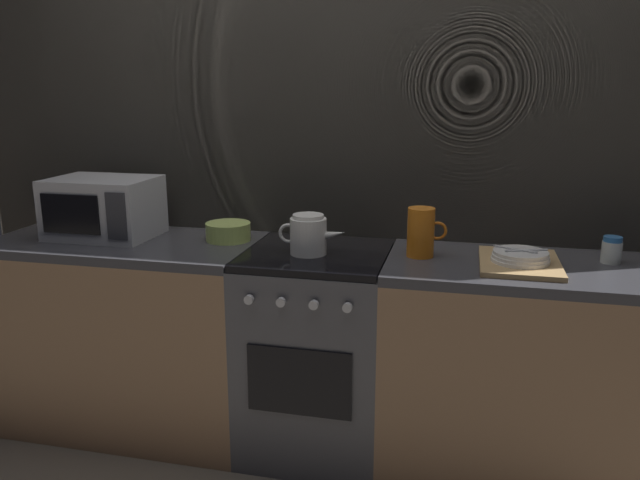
{
  "coord_description": "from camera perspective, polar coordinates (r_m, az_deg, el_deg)",
  "views": [
    {
      "loc": [
        0.59,
        -2.46,
        1.58
      ],
      "look_at": [
        0.01,
        0.0,
        0.95
      ],
      "focal_mm": 35.06,
      "sensor_mm": 36.0,
      "label": 1
    }
  ],
  "objects": [
    {
      "name": "ground_plane",
      "position": [
        2.98,
        -0.25,
        -18.0
      ],
      "size": [
        8.0,
        8.0,
        0.0
      ],
      "primitive_type": "plane",
      "color": "#6B6054"
    },
    {
      "name": "counter_right",
      "position": [
        2.72,
        18.88,
        -11.32
      ],
      "size": [
        1.2,
        0.6,
        0.9
      ],
      "color": "#997251",
      "rests_on": "ground_plane"
    },
    {
      "name": "spice_jar",
      "position": [
        2.69,
        25.08,
        -0.83
      ],
      "size": [
        0.08,
        0.08,
        0.1
      ],
      "color": "silver",
      "rests_on": "counter_right"
    },
    {
      "name": "mixing_bowl",
      "position": [
        2.83,
        -8.37,
        0.77
      ],
      "size": [
        0.2,
        0.2,
        0.08
      ],
      "primitive_type": "cylinder",
      "color": "#B7D166",
      "rests_on": "counter_left"
    },
    {
      "name": "stove_unit",
      "position": [
        2.77,
        -0.27,
        -10.1
      ],
      "size": [
        0.6,
        0.63,
        0.9
      ],
      "color": "#4C4C51",
      "rests_on": "ground_plane"
    },
    {
      "name": "kettle",
      "position": [
        2.56,
        -1.05,
        0.48
      ],
      "size": [
        0.28,
        0.15,
        0.17
      ],
      "color": "white",
      "rests_on": "stove_unit"
    },
    {
      "name": "dish_pile",
      "position": [
        2.52,
        17.77,
        -1.74
      ],
      "size": [
        0.3,
        0.4,
        0.07
      ],
      "color": "tan",
      "rests_on": "counter_right"
    },
    {
      "name": "pitcher",
      "position": [
        2.55,
        9.22,
        0.7
      ],
      "size": [
        0.16,
        0.11,
        0.2
      ],
      "color": "orange",
      "rests_on": "counter_right"
    },
    {
      "name": "counter_left",
      "position": [
        3.09,
        -16.89,
        -8.09
      ],
      "size": [
        1.2,
        0.6,
        0.9
      ],
      "color": "#997251",
      "rests_on": "ground_plane"
    },
    {
      "name": "microwave",
      "position": [
        3.02,
        -19.13,
        2.83
      ],
      "size": [
        0.46,
        0.35,
        0.27
      ],
      "color": "#B2B2B7",
      "rests_on": "counter_left"
    },
    {
      "name": "back_wall",
      "position": [
        2.87,
        1.24,
        6.39
      ],
      "size": [
        3.6,
        0.05,
        2.4
      ],
      "color": "#A39989",
      "rests_on": "ground_plane"
    }
  ]
}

